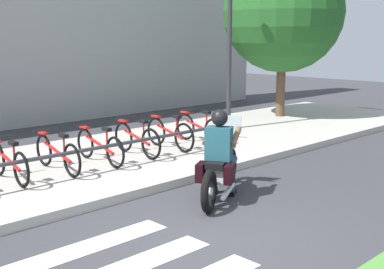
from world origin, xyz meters
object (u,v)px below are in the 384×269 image
(bicycle_4, at_px, (99,146))
(bicycle_7, at_px, (199,128))
(bicycle_2, at_px, (9,162))
(street_lamp, at_px, (230,32))
(bicycle_6, at_px, (170,133))
(bicycle_3, at_px, (57,153))
(bicycle_5, at_px, (137,139))
(tree_near_rack, at_px, (283,12))
(motorcycle, at_px, (221,169))
(bike_rack, at_px, (96,149))
(rider, at_px, (220,148))

(bicycle_4, xyz_separation_m, bicycle_7, (2.69, -0.00, 0.01))
(bicycle_2, bearing_deg, street_lamp, 6.68)
(bicycle_2, distance_m, bicycle_6, 3.59)
(bicycle_3, bearing_deg, street_lamp, 7.77)
(bicycle_6, xyz_separation_m, street_lamp, (2.73, 0.74, 2.16))
(bicycle_5, distance_m, bicycle_7, 1.80)
(bicycle_2, relative_size, bicycle_3, 0.94)
(bicycle_2, relative_size, bicycle_7, 0.99)
(bicycle_3, distance_m, bicycle_7, 3.59)
(bicycle_4, distance_m, bicycle_5, 0.90)
(bicycle_6, height_order, tree_near_rack, tree_near_rack)
(bicycle_2, bearing_deg, tree_near_rack, 7.10)
(bicycle_2, bearing_deg, motorcycle, -50.19)
(bicycle_7, height_order, tree_near_rack, tree_near_rack)
(bike_rack, bearing_deg, motorcycle, -66.96)
(bicycle_6, bearing_deg, bicycle_5, -180.00)
(bicycle_4, relative_size, street_lamp, 0.38)
(bicycle_4, xyz_separation_m, bicycle_6, (1.80, -0.00, 0.01))
(bicycle_3, bearing_deg, rider, -64.74)
(rider, xyz_separation_m, bicycle_2, (-2.20, 2.76, -0.35))
(motorcycle, relative_size, rider, 1.34)
(rider, relative_size, bicycle_7, 0.90)
(street_lamp, bearing_deg, rider, -139.68)
(rider, bearing_deg, tree_near_rack, 29.29)
(motorcycle, bearing_deg, rider, -152.83)
(rider, distance_m, bike_rack, 2.37)
(rider, bearing_deg, bicycle_6, 63.19)
(bike_rack, bearing_deg, rider, -68.84)
(tree_near_rack, bearing_deg, bicycle_5, -169.97)
(bicycle_2, distance_m, bicycle_3, 0.90)
(bicycle_2, height_order, tree_near_rack, tree_near_rack)
(motorcycle, xyz_separation_m, rider, (-0.07, -0.04, 0.37))
(bicycle_3, bearing_deg, motorcycle, -63.28)
(street_lamp, bearing_deg, bicycle_2, -173.32)
(rider, height_order, tree_near_rack, tree_near_rack)
(bicycle_5, relative_size, bicycle_6, 1.00)
(rider, height_order, bicycle_4, rider)
(street_lamp, bearing_deg, bicycle_4, -170.72)
(bicycle_4, bearing_deg, bicycle_6, -0.04)
(motorcycle, distance_m, bicycle_6, 3.03)
(bicycle_2, xyz_separation_m, bicycle_7, (4.49, -0.00, 0.02))
(bicycle_4, height_order, tree_near_rack, tree_near_rack)
(bicycle_5, distance_m, tree_near_rack, 7.11)
(rider, height_order, street_lamp, street_lamp)
(rider, xyz_separation_m, bicycle_6, (1.39, 2.76, -0.33))
(rider, xyz_separation_m, bike_rack, (-0.85, 2.20, -0.25))
(motorcycle, height_order, bicycle_2, motorcycle)
(tree_near_rack, bearing_deg, bike_rack, -167.74)
(bicycle_2, height_order, bicycle_7, bicycle_7)
(motorcycle, distance_m, bicycle_2, 3.54)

